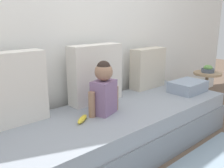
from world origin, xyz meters
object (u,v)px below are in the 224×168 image
Objects in this scene: throw_pillow_right at (148,68)px; folded_blanket at (188,87)px; throw_pillow_left at (15,88)px; banana at (82,119)px; throw_pillow_center at (96,74)px; couch at (118,131)px; toddler at (104,89)px; side_table at (207,81)px; fruit_bowl at (208,69)px.

throw_pillow_right is 0.49m from folded_blanket.
throw_pillow_left is at bearing 166.36° from folded_blanket.
throw_pillow_right is at bearing 15.34° from banana.
throw_pillow_center reaches higher than folded_blanket.
banana reaches higher than couch.
toddler is (-0.91, -0.29, -0.01)m from throw_pillow_right.
toddler is (-0.14, -0.29, -0.06)m from throw_pillow_center.
couch is at bearing -178.51° from side_table.
toddler is at bearing 5.60° from banana.
throw_pillow_right reaches higher than side_table.
banana is (-0.38, -0.00, 0.23)m from couch.
folded_blanket is (0.96, -0.10, 0.27)m from couch.
folded_blanket is (0.19, -0.42, -0.17)m from throw_pillow_right.
folded_blanket is (1.10, -0.13, -0.16)m from toddler.
throw_pillow_left is at bearing 180.00° from throw_pillow_center.
throw_pillow_center is 1.07m from folded_blanket.
fruit_bowl is at bearing -6.35° from throw_pillow_left.
throw_pillow_center is (0.77, 0.00, -0.00)m from throw_pillow_left.
folded_blanket is (0.96, -0.42, -0.22)m from throw_pillow_center.
throw_pillow_center reaches higher than fruit_bowl.
toddler is 1.81m from fruit_bowl.
banana is at bearing -39.57° from throw_pillow_left.
throw_pillow_center reaches higher than side_table.
toddler is 2.73× the size of fruit_bowl.
toddler is (0.62, -0.29, -0.06)m from throw_pillow_left.
couch is 14.83× the size of fruit_bowl.
throw_pillow_center reaches higher than throw_pillow_right.
throw_pillow_right is 2.75× the size of fruit_bowl.
folded_blanket is at bearing -6.19° from couch.
throw_pillow_right is 0.98m from side_table.
couch is 1.71m from fruit_bowl.
throw_pillow_right is at bearing 22.31° from couch.
folded_blanket is 0.80× the size of side_table.
toddler is at bearing -179.34° from fruit_bowl.
fruit_bowl is (1.81, 0.02, -0.08)m from toddler.
fruit_bowl reaches higher than banana.
folded_blanket is at bearing -168.38° from fruit_bowl.
toddler is at bearing -162.19° from throw_pillow_right.
throw_pillow_left is 0.77m from throw_pillow_center.
throw_pillow_center is at bearing 63.98° from toddler.
toddler is at bearing 171.05° from couch.
couch is 4.48× the size of throw_pillow_center.
throw_pillow_left reaches higher than fruit_bowl.
couch is 5.39× the size of throw_pillow_right.
throw_pillow_right reaches higher than toddler.
throw_pillow_center is 1.20× the size of throw_pillow_right.
throw_pillow_right is at bearing 17.81° from toddler.
couch is 6.18× the size of folded_blanket.
fruit_bowl is at bearing 1.49° from couch.
throw_pillow_right is 0.95m from fruit_bowl.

